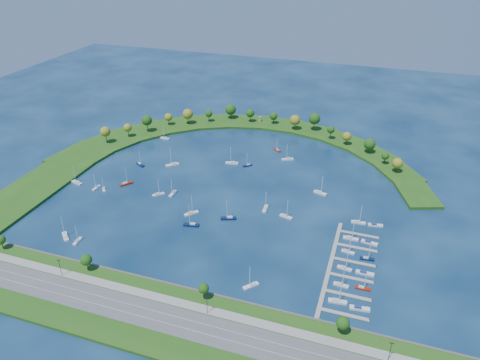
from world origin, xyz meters
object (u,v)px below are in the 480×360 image
(moored_boat_14, at_px, (158,194))
(docked_boat_5, at_px, (365,273))
(docked_boat_1, at_px, (359,308))
(docked_boat_9, at_px, (369,243))
(moored_boat_13, at_px, (286,216))
(docked_boat_11, at_px, (375,225))
(docked_boat_3, at_px, (363,288))
(docked_boat_6, at_px, (348,251))
(harbor_tower, at_px, (260,119))
(moored_boat_4, at_px, (191,224))
(moored_boat_15, at_px, (232,163))
(docked_boat_10, at_px, (358,222))
(moored_boat_5, at_px, (248,165))
(moored_boat_10, at_px, (97,187))
(moored_boat_7, at_px, (172,164))
(docked_boat_0, at_px, (337,301))
(moored_boat_19, at_px, (173,193))
(dock_system, at_px, (344,268))
(docked_boat_8, at_px, (351,238))
(docked_boat_4, at_px, (344,268))
(moored_boat_2, at_px, (277,150))
(moored_boat_11, at_px, (104,189))
(moored_boat_20, at_px, (140,164))
(moored_boat_1, at_px, (126,183))
(moored_boat_8, at_px, (165,138))
(moored_boat_21, at_px, (251,285))
(docked_boat_2, at_px, (341,284))
(moored_boat_12, at_px, (191,213))
(moored_boat_3, at_px, (320,193))
(docked_boat_7, at_px, (367,258))
(moored_boat_17, at_px, (288,159))
(moored_boat_16, at_px, (77,182))
(moored_boat_6, at_px, (65,236))
(moored_boat_9, at_px, (77,241))

(moored_boat_14, height_order, docked_boat_5, moored_boat_14)
(docked_boat_1, distance_m, docked_boat_9, 53.61)
(moored_boat_13, height_order, docked_boat_11, moored_boat_13)
(docked_boat_3, bearing_deg, docked_boat_6, 110.54)
(harbor_tower, distance_m, docked_boat_1, 234.39)
(moored_boat_13, distance_m, docked_boat_3, 71.33)
(moored_boat_4, height_order, moored_boat_15, moored_boat_15)
(docked_boat_10, bearing_deg, moored_boat_5, 145.15)
(moored_boat_10, bearing_deg, moored_boat_7, 151.15)
(moored_boat_15, relative_size, docked_boat_0, 1.07)
(moored_boat_14, bearing_deg, moored_boat_19, -18.63)
(moored_boat_13, xyz_separation_m, moored_boat_14, (-87.36, -1.54, -0.01))
(moored_boat_4, bearing_deg, dock_system, 162.83)
(docked_boat_10, bearing_deg, docked_boat_8, -102.53)
(moored_boat_15, height_order, docked_boat_4, moored_boat_15)
(moored_boat_2, distance_m, docked_boat_5, 152.14)
(moored_boat_11, height_order, moored_boat_20, moored_boat_20)
(harbor_tower, distance_m, moored_boat_1, 149.47)
(moored_boat_19, relative_size, docked_boat_1, 1.23)
(moored_boat_1, height_order, moored_boat_4, moored_boat_4)
(moored_boat_11, relative_size, docked_boat_5, 0.98)
(moored_boat_8, distance_m, moored_boat_19, 92.90)
(moored_boat_5, bearing_deg, moored_boat_21, 64.99)
(docked_boat_2, bearing_deg, moored_boat_19, 160.66)
(docked_boat_8, relative_size, docked_boat_10, 1.02)
(moored_boat_12, bearing_deg, docked_boat_3, -66.93)
(moored_boat_14, xyz_separation_m, docked_boat_9, (138.47, -9.08, -0.21))
(moored_boat_5, bearing_deg, moored_boat_3, 115.11)
(moored_boat_21, bearing_deg, docked_boat_1, 133.13)
(docked_boat_7, bearing_deg, docked_boat_4, -137.87)
(moored_boat_3, height_order, moored_boat_12, moored_boat_12)
(moored_boat_11, relative_size, moored_boat_19, 0.77)
(docked_boat_2, bearing_deg, moored_boat_1, 165.40)
(harbor_tower, height_order, moored_boat_3, moored_boat_3)
(moored_boat_3, relative_size, moored_boat_17, 1.02)
(docked_boat_7, bearing_deg, moored_boat_16, 168.03)
(harbor_tower, xyz_separation_m, docked_boat_6, (99.87, -165.38, -3.37))
(docked_boat_11, bearing_deg, docked_boat_7, -102.47)
(docked_boat_1, bearing_deg, docked_boat_3, 82.90)
(moored_boat_4, xyz_separation_m, moored_boat_19, (-26.93, 29.67, -0.06))
(moored_boat_16, xyz_separation_m, docked_boat_2, (189.59, -45.10, -0.07))
(docked_boat_8, bearing_deg, moored_boat_4, -169.35)
(harbor_tower, relative_size, moored_boat_8, 0.35)
(moored_boat_6, distance_m, docked_boat_0, 156.47)
(moored_boat_10, xyz_separation_m, moored_boat_15, (75.69, 64.87, 0.10))
(moored_boat_19, bearing_deg, moored_boat_17, 143.07)
(docked_boat_1, bearing_deg, moored_boat_17, 108.99)
(moored_boat_16, height_order, moored_boat_19, moored_boat_16)
(moored_boat_10, xyz_separation_m, docked_boat_5, (182.83, -30.84, -0.17))
(moored_boat_9, xyz_separation_m, docked_boat_5, (157.71, 24.62, -0.17))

